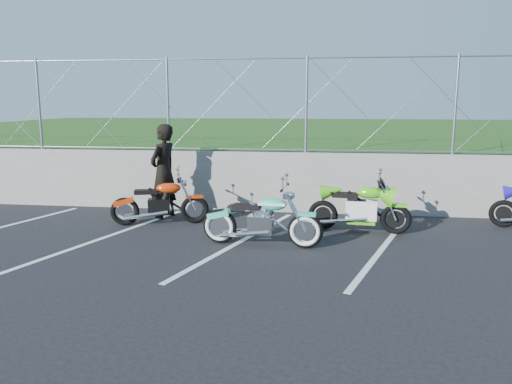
# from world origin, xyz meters

# --- Properties ---
(ground) EXTENTS (90.00, 90.00, 0.00)m
(ground) POSITION_xyz_m (0.00, 0.00, 0.00)
(ground) COLOR black
(ground) RESTS_ON ground
(retaining_wall) EXTENTS (30.00, 0.22, 1.30)m
(retaining_wall) POSITION_xyz_m (0.00, 3.50, 0.65)
(retaining_wall) COLOR slate
(retaining_wall) RESTS_ON ground
(grass_field) EXTENTS (30.00, 20.00, 1.30)m
(grass_field) POSITION_xyz_m (0.00, 13.50, 0.65)
(grass_field) COLOR #1E4712
(grass_field) RESTS_ON ground
(chain_link_fence) EXTENTS (28.00, 0.03, 2.00)m
(chain_link_fence) POSITION_xyz_m (0.00, 3.50, 2.30)
(chain_link_fence) COLOR gray
(chain_link_fence) RESTS_ON retaining_wall
(parking_lines) EXTENTS (18.29, 4.31, 0.01)m
(parking_lines) POSITION_xyz_m (1.20, 1.00, 0.00)
(parking_lines) COLOR silver
(parking_lines) RESTS_ON ground
(cruiser_turquoise) EXTENTS (2.04, 0.64, 1.01)m
(cruiser_turquoise) POSITION_xyz_m (0.41, 0.82, 0.41)
(cruiser_turquoise) COLOR black
(cruiser_turquoise) RESTS_ON ground
(naked_orange) EXTENTS (1.85, 0.71, 0.94)m
(naked_orange) POSITION_xyz_m (-1.73, 2.01, 0.40)
(naked_orange) COLOR black
(naked_orange) RESTS_ON ground
(sportbike_green) EXTENTS (1.87, 0.67, 0.97)m
(sportbike_green) POSITION_xyz_m (2.07, 1.95, 0.42)
(sportbike_green) COLOR black
(sportbike_green) RESTS_ON ground
(person_standing) EXTENTS (0.67, 0.81, 1.92)m
(person_standing) POSITION_xyz_m (-1.86, 2.62, 0.96)
(person_standing) COLOR black
(person_standing) RESTS_ON ground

